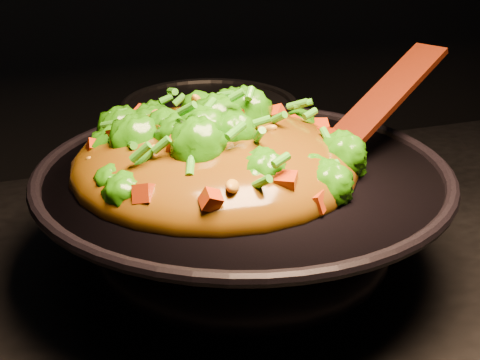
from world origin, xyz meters
name	(u,v)px	position (x,y,z in m)	size (l,w,h in m)	color
wok	(243,221)	(-0.05, 0.09, 0.96)	(0.44, 0.44, 0.12)	black
stir_fry	(214,124)	(-0.08, 0.10, 1.08)	(0.31, 0.31, 0.11)	#257808
spatula	(370,113)	(0.10, 0.10, 1.07)	(0.29, 0.04, 0.01)	#371204
back_pot	(210,146)	(-0.02, 0.32, 0.97)	(0.24, 0.24, 0.14)	black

